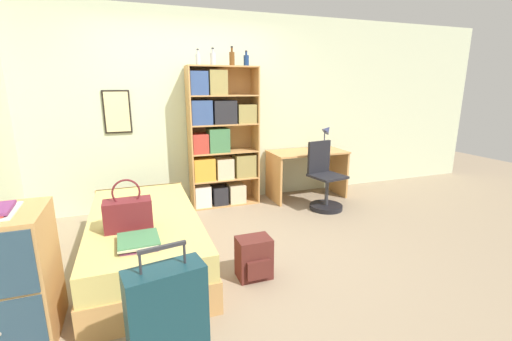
{
  "coord_description": "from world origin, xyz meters",
  "views": [
    {
      "loc": [
        -0.73,
        -3.13,
        1.63
      ],
      "look_at": [
        0.49,
        0.2,
        0.75
      ],
      "focal_mm": 24.0,
      "sensor_mm": 36.0,
      "label": 1
    }
  ],
  "objects_px": {
    "bottle_brown": "(213,59)",
    "backpack": "(254,258)",
    "bookcase": "(219,141)",
    "suitcase": "(168,326)",
    "desk_lamp": "(327,133)",
    "book_stack_on_bed": "(139,242)",
    "bottle_green": "(198,59)",
    "bottle_blue": "(246,60)",
    "bottle_clear": "(232,58)",
    "handbag": "(128,214)",
    "desk_chair": "(324,187)",
    "desk": "(307,165)",
    "dresser": "(8,278)",
    "bed": "(145,238)"
  },
  "relations": [
    {
      "from": "bookcase",
      "to": "bottle_clear",
      "type": "distance_m",
      "value": 1.09
    },
    {
      "from": "book_stack_on_bed",
      "to": "bottle_clear",
      "type": "height_order",
      "value": "bottle_clear"
    },
    {
      "from": "bottle_brown",
      "to": "backpack",
      "type": "distance_m",
      "value": 2.66
    },
    {
      "from": "bottle_brown",
      "to": "desk_chair",
      "type": "distance_m",
      "value": 2.23
    },
    {
      "from": "handbag",
      "to": "suitcase",
      "type": "distance_m",
      "value": 1.21
    },
    {
      "from": "bottle_brown",
      "to": "bed",
      "type": "bearing_deg",
      "value": -127.18
    },
    {
      "from": "suitcase",
      "to": "bookcase",
      "type": "distance_m",
      "value": 3.03
    },
    {
      "from": "bottle_blue",
      "to": "backpack",
      "type": "relative_size",
      "value": 0.55
    },
    {
      "from": "suitcase",
      "to": "backpack",
      "type": "bearing_deg",
      "value": 46.67
    },
    {
      "from": "dresser",
      "to": "bottle_blue",
      "type": "distance_m",
      "value": 3.5
    },
    {
      "from": "bottle_green",
      "to": "desk",
      "type": "xyz_separation_m",
      "value": [
        1.53,
        -0.13,
        -1.47
      ]
    },
    {
      "from": "bottle_brown",
      "to": "bottle_blue",
      "type": "distance_m",
      "value": 0.45
    },
    {
      "from": "bottle_brown",
      "to": "desk",
      "type": "distance_m",
      "value": 2.0
    },
    {
      "from": "bottle_clear",
      "to": "backpack",
      "type": "height_order",
      "value": "bottle_clear"
    },
    {
      "from": "bed",
      "to": "bottle_green",
      "type": "bearing_deg",
      "value": 58.38
    },
    {
      "from": "backpack",
      "to": "desk_lamp",
      "type": "bearing_deg",
      "value": 45.57
    },
    {
      "from": "handbag",
      "to": "bottle_green",
      "type": "bearing_deg",
      "value": 60.1
    },
    {
      "from": "bottle_brown",
      "to": "backpack",
      "type": "height_order",
      "value": "bottle_brown"
    },
    {
      "from": "handbag",
      "to": "bottle_clear",
      "type": "relative_size",
      "value": 1.77
    },
    {
      "from": "bed",
      "to": "handbag",
      "type": "bearing_deg",
      "value": -111.58
    },
    {
      "from": "desk_lamp",
      "to": "backpack",
      "type": "xyz_separation_m",
      "value": [
        -1.81,
        -1.85,
        -0.77
      ]
    },
    {
      "from": "suitcase",
      "to": "book_stack_on_bed",
      "type": "bearing_deg",
      "value": 97.95
    },
    {
      "from": "suitcase",
      "to": "desk_chair",
      "type": "bearing_deg",
      "value": 43.4
    },
    {
      "from": "desk",
      "to": "backpack",
      "type": "xyz_separation_m",
      "value": [
        -1.49,
        -1.83,
        -0.31
      ]
    },
    {
      "from": "book_stack_on_bed",
      "to": "bottle_green",
      "type": "bearing_deg",
      "value": 66.05
    },
    {
      "from": "handbag",
      "to": "desk_chair",
      "type": "distance_m",
      "value": 2.69
    },
    {
      "from": "desk_lamp",
      "to": "backpack",
      "type": "relative_size",
      "value": 1.04
    },
    {
      "from": "bottle_green",
      "to": "bottle_brown",
      "type": "relative_size",
      "value": 0.91
    },
    {
      "from": "dresser",
      "to": "bottle_green",
      "type": "distance_m",
      "value": 3.1
    },
    {
      "from": "desk",
      "to": "suitcase",
      "type": "bearing_deg",
      "value": -130.54
    },
    {
      "from": "book_stack_on_bed",
      "to": "desk_lamp",
      "type": "bearing_deg",
      "value": 34.41
    },
    {
      "from": "desk_lamp",
      "to": "desk_chair",
      "type": "height_order",
      "value": "desk_lamp"
    },
    {
      "from": "bottle_blue",
      "to": "backpack",
      "type": "bearing_deg",
      "value": -107.0
    },
    {
      "from": "handbag",
      "to": "dresser",
      "type": "xyz_separation_m",
      "value": [
        -0.74,
        -0.46,
        -0.17
      ]
    },
    {
      "from": "book_stack_on_bed",
      "to": "desk",
      "type": "height_order",
      "value": "desk"
    },
    {
      "from": "bookcase",
      "to": "bottle_green",
      "type": "relative_size",
      "value": 9.45
    },
    {
      "from": "bottle_brown",
      "to": "desk",
      "type": "xyz_separation_m",
      "value": [
        1.34,
        -0.13,
        -1.48
      ]
    },
    {
      "from": "bed",
      "to": "suitcase",
      "type": "bearing_deg",
      "value": -87.67
    },
    {
      "from": "suitcase",
      "to": "desk_lamp",
      "type": "bearing_deg",
      "value": 45.91
    },
    {
      "from": "desk",
      "to": "desk_chair",
      "type": "height_order",
      "value": "desk_chair"
    },
    {
      "from": "suitcase",
      "to": "desk_lamp",
      "type": "relative_size",
      "value": 2.2
    },
    {
      "from": "bookcase",
      "to": "desk",
      "type": "distance_m",
      "value": 1.36
    },
    {
      "from": "bottle_brown",
      "to": "bookcase",
      "type": "bearing_deg",
      "value": -12.76
    },
    {
      "from": "bed",
      "to": "bottle_clear",
      "type": "bearing_deg",
      "value": 45.95
    },
    {
      "from": "book_stack_on_bed",
      "to": "bottle_green",
      "type": "xyz_separation_m",
      "value": [
        0.88,
        1.99,
        1.46
      ]
    },
    {
      "from": "book_stack_on_bed",
      "to": "bookcase",
      "type": "bearing_deg",
      "value": 60.28
    },
    {
      "from": "book_stack_on_bed",
      "to": "desk_lamp",
      "type": "xyz_separation_m",
      "value": [
        2.74,
        1.88,
        0.44
      ]
    },
    {
      "from": "bottle_blue",
      "to": "desk_lamp",
      "type": "distance_m",
      "value": 1.58
    },
    {
      "from": "bottle_brown",
      "to": "bottle_clear",
      "type": "bearing_deg",
      "value": -10.0
    },
    {
      "from": "bottle_brown",
      "to": "desk",
      "type": "relative_size",
      "value": 0.2
    }
  ]
}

